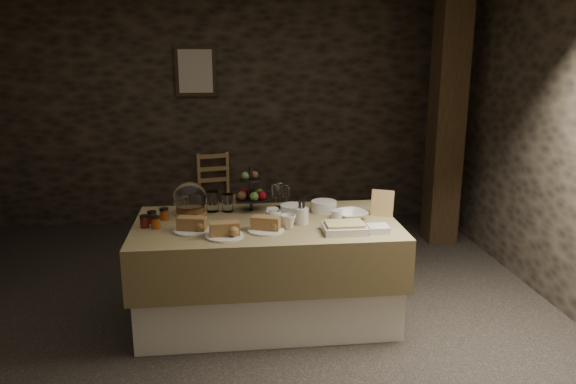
{
  "coord_description": "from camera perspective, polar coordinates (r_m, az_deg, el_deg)",
  "views": [
    {
      "loc": [
        0.16,
        -3.95,
        2.04
      ],
      "look_at": [
        0.63,
        0.2,
        0.94
      ],
      "focal_mm": 35.0,
      "sensor_mm": 36.0,
      "label": 1
    }
  ],
  "objects": [
    {
      "name": "square_dish",
      "position": [
        3.98,
        9.14,
        -3.7
      ],
      "size": [
        0.14,
        0.14,
        0.04
      ],
      "primitive_type": "cube",
      "color": "silver",
      "rests_on": "buffet_table"
    },
    {
      "name": "cake_dome",
      "position": [
        4.39,
        -9.93,
        -0.84
      ],
      "size": [
        0.26,
        0.26,
        0.26
      ],
      "color": "#9C7D4A",
      "rests_on": "buffet_table"
    },
    {
      "name": "cup_a",
      "position": [
        4.1,
        -1.51,
        -2.56
      ],
      "size": [
        0.15,
        0.15,
        0.1
      ],
      "primitive_type": "imported",
      "rotation": [
        0.0,
        0.0,
        0.22
      ],
      "color": "silver",
      "rests_on": "buffet_table"
    },
    {
      "name": "bread_platter_left",
      "position": [
        3.99,
        -9.73,
        -3.42
      ],
      "size": [
        0.26,
        0.26,
        0.11
      ],
      "color": "silver",
      "rests_on": "buffet_table"
    },
    {
      "name": "ground_plane",
      "position": [
        4.45,
        -7.97,
        -12.64
      ],
      "size": [
        5.5,
        5.0,
        0.01
      ],
      "primitive_type": "cube",
      "color": "black",
      "rests_on": "ground"
    },
    {
      "name": "cup_b",
      "position": [
        3.99,
        0.02,
        -3.02
      ],
      "size": [
        0.14,
        0.14,
        0.1
      ],
      "primitive_type": "imported",
      "rotation": [
        0.0,
        0.0,
        0.31
      ],
      "color": "silver",
      "rests_on": "buffet_table"
    },
    {
      "name": "tart_dish",
      "position": [
        3.94,
        5.76,
        -3.62
      ],
      "size": [
        0.3,
        0.22,
        0.07
      ],
      "color": "silver",
      "rests_on": "buffet_table"
    },
    {
      "name": "timber_column",
      "position": [
        5.99,
        15.81,
        7.15
      ],
      "size": [
        0.3,
        0.3,
        2.6
      ],
      "primitive_type": "cube",
      "color": "black",
      "rests_on": "ground_plane"
    },
    {
      "name": "cutlery_holder",
      "position": [
        4.09,
        1.39,
        -2.45
      ],
      "size": [
        0.1,
        0.1,
        0.12
      ],
      "primitive_type": "cylinder",
      "color": "silver",
      "rests_on": "buffet_table"
    },
    {
      "name": "storage_jar_b",
      "position": [
        4.41,
        -6.15,
        -1.09
      ],
      "size": [
        0.09,
        0.09,
        0.14
      ],
      "primitive_type": "cylinder",
      "color": "white",
      "rests_on": "buffet_table"
    },
    {
      "name": "fruit_stand",
      "position": [
        4.4,
        -3.71,
        -0.17
      ],
      "size": [
        0.25,
        0.25,
        0.35
      ],
      "rotation": [
        0.0,
        0.0,
        -0.3
      ],
      "color": "black",
      "rests_on": "buffet_table"
    },
    {
      "name": "storage_jar_a",
      "position": [
        4.43,
        -7.69,
        -0.95
      ],
      "size": [
        0.1,
        0.1,
        0.16
      ],
      "primitive_type": "cylinder",
      "color": "white",
      "rests_on": "buffet_table"
    },
    {
      "name": "buffet_table",
      "position": [
        4.26,
        -2.18,
        -7.25
      ],
      "size": [
        1.94,
        1.03,
        0.77
      ],
      "color": "white",
      "rests_on": "ground_plane"
    },
    {
      "name": "plate_stack_b",
      "position": [
        4.4,
        3.66,
        -1.47
      ],
      "size": [
        0.2,
        0.2,
        0.08
      ],
      "primitive_type": "cylinder",
      "color": "silver",
      "rests_on": "buffet_table"
    },
    {
      "name": "mug_c",
      "position": [
        4.17,
        -1.58,
        -2.28
      ],
      "size": [
        0.09,
        0.09,
        0.09
      ],
      "primitive_type": "cylinder",
      "color": "silver",
      "rests_on": "buffet_table"
    },
    {
      "name": "framed_picture",
      "position": [
        6.43,
        -9.37,
        12.02
      ],
      "size": [
        0.45,
        0.04,
        0.55
      ],
      "color": "#2E2216",
      "rests_on": "room_shell"
    },
    {
      "name": "bowl",
      "position": [
        4.24,
        6.33,
        -2.33
      ],
      "size": [
        0.31,
        0.31,
        0.06
      ],
      "primitive_type": "imported",
      "rotation": [
        0.0,
        0.0,
        0.34
      ],
      "color": "silver",
      "rests_on": "buffet_table"
    },
    {
      "name": "plate_stack_a",
      "position": [
        4.23,
        0.48,
        -1.97
      ],
      "size": [
        0.19,
        0.19,
        0.1
      ],
      "primitive_type": "cylinder",
      "color": "silver",
      "rests_on": "buffet_table"
    },
    {
      "name": "chair",
      "position": [
        6.49,
        -7.26,
        -0.25
      ],
      "size": [
        0.46,
        0.45,
        0.65
      ],
      "rotation": [
        0.0,
        0.0,
        0.21
      ],
      "color": "#9C7D4A",
      "rests_on": "ground_plane"
    },
    {
      "name": "menu_frame",
      "position": [
        4.33,
        9.56,
        -1.24
      ],
      "size": [
        0.18,
        0.13,
        0.22
      ],
      "primitive_type": "cube",
      "rotation": [
        -0.24,
        0.0,
        -0.43
      ],
      "color": "#9C7D4A",
      "rests_on": "buffet_table"
    },
    {
      "name": "jam_jars",
      "position": [
        4.19,
        -13.44,
        -2.73
      ],
      "size": [
        0.18,
        0.26,
        0.07
      ],
      "color": "#611A10",
      "rests_on": "buffet_table"
    },
    {
      "name": "mug_d",
      "position": [
        4.15,
        4.98,
        -2.47
      ],
      "size": [
        0.08,
        0.08,
        0.09
      ],
      "primitive_type": "cylinder",
      "color": "silver",
      "rests_on": "buffet_table"
    },
    {
      "name": "bread_platter_center",
      "position": [
        3.84,
        -6.46,
        -3.99
      ],
      "size": [
        0.26,
        0.26,
        0.11
      ],
      "color": "silver",
      "rests_on": "buffet_table"
    },
    {
      "name": "room_shell",
      "position": [
        3.98,
        -8.77,
        7.75
      ],
      "size": [
        5.52,
        5.02,
        2.6
      ],
      "color": "black",
      "rests_on": "ground"
    },
    {
      "name": "bread_platter_right",
      "position": [
        3.94,
        -2.28,
        -3.42
      ],
      "size": [
        0.26,
        0.26,
        0.11
      ],
      "color": "silver",
      "rests_on": "buffet_table"
    }
  ]
}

